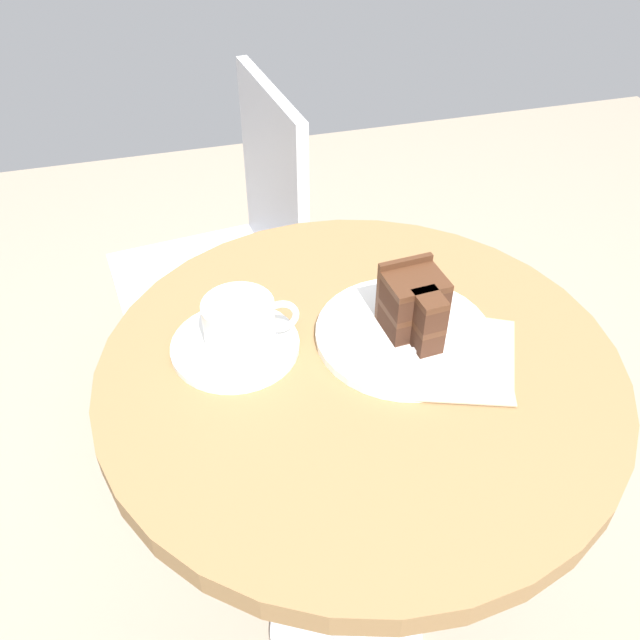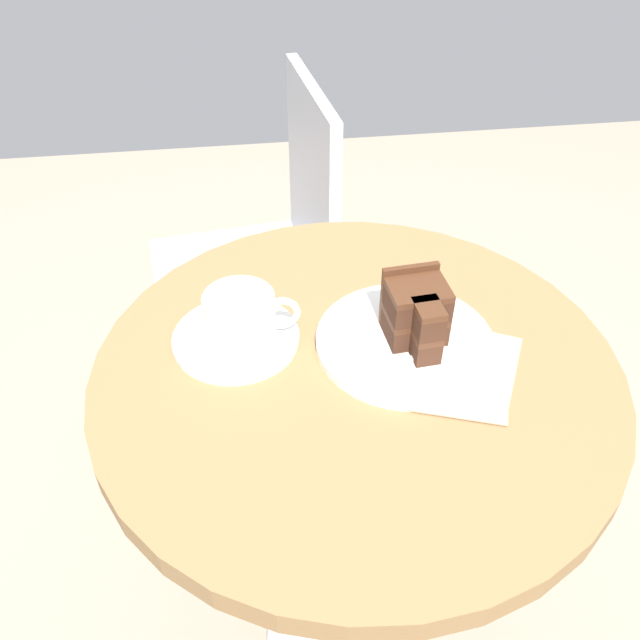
% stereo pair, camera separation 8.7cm
% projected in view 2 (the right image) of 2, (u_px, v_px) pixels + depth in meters
% --- Properties ---
extents(ground_plane, '(4.40, 4.40, 0.01)m').
position_uv_depth(ground_plane, '(343.00, 636.00, 1.36)').
color(ground_plane, gray).
rests_on(ground_plane, ground).
extents(cafe_table, '(0.68, 0.68, 0.76)m').
position_uv_depth(cafe_table, '(353.00, 434.00, 0.95)').
color(cafe_table, olive).
rests_on(cafe_table, ground).
extents(saucer, '(0.17, 0.17, 0.01)m').
position_uv_depth(saucer, '(236.00, 338.00, 0.89)').
color(saucer, white).
rests_on(saucer, cafe_table).
extents(coffee_cup, '(0.12, 0.09, 0.07)m').
position_uv_depth(coffee_cup, '(242.00, 316.00, 0.87)').
color(coffee_cup, white).
rests_on(coffee_cup, saucer).
extents(teaspoon, '(0.06, 0.09, 0.00)m').
position_uv_depth(teaspoon, '(274.00, 328.00, 0.90)').
color(teaspoon, silver).
rests_on(teaspoon, saucer).
extents(cake_plate, '(0.23, 0.23, 0.01)m').
position_uv_depth(cake_plate, '(405.00, 342.00, 0.89)').
color(cake_plate, white).
rests_on(cake_plate, cafe_table).
extents(cake_slice, '(0.08, 0.10, 0.09)m').
position_uv_depth(cake_slice, '(417.00, 313.00, 0.86)').
color(cake_slice, '#422619').
rests_on(cake_slice, cake_plate).
extents(fork, '(0.13, 0.02, 0.00)m').
position_uv_depth(fork, '(386.00, 361.00, 0.85)').
color(fork, silver).
rests_on(fork, cake_plate).
extents(napkin, '(0.21, 0.22, 0.00)m').
position_uv_depth(napkin, '(451.00, 368.00, 0.85)').
color(napkin, tan).
rests_on(napkin, cafe_table).
extents(cafe_chair, '(0.42, 0.42, 0.86)m').
position_uv_depth(cafe_chair, '(274.00, 243.00, 1.52)').
color(cafe_chair, '#BCBCC1').
rests_on(cafe_chair, ground).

